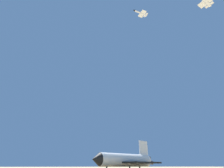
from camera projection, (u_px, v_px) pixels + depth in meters
space_shuttle at (125, 160)px, 81.93m from camera, size 37.50×29.14×15.80m
chase_jet_lead at (141, 13)px, 149.43m from camera, size 15.31×8.61×4.00m
chase_jet_trailing at (204, 0)px, 94.34m from camera, size 15.21×9.00×4.00m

